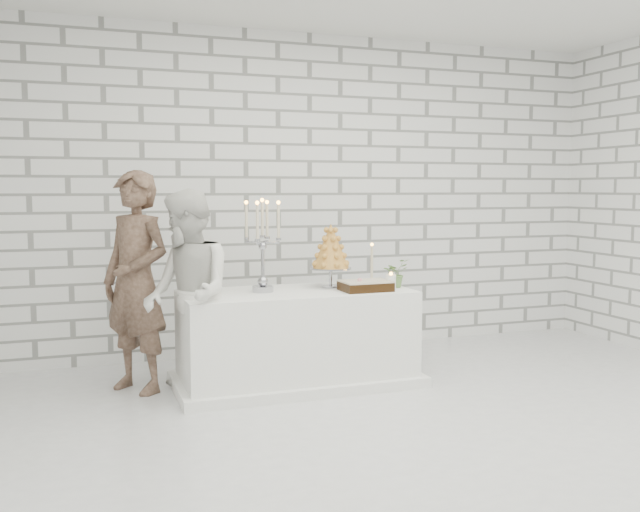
{
  "coord_description": "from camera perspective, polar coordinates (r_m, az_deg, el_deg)",
  "views": [
    {
      "loc": [
        -2.13,
        -3.83,
        1.55
      ],
      "look_at": [
        -0.4,
        1.06,
        1.05
      ],
      "focal_mm": 39.18,
      "sensor_mm": 36.0,
      "label": 1
    }
  ],
  "objects": [
    {
      "name": "ground",
      "position": [
        4.65,
        9.38,
        -14.05
      ],
      "size": [
        6.0,
        5.0,
        0.01
      ],
      "primitive_type": "cube",
      "color": "silver",
      "rests_on": "ground"
    },
    {
      "name": "wall_back",
      "position": [
        6.68,
        -0.85,
        5.09
      ],
      "size": [
        6.0,
        0.01,
        3.0
      ],
      "primitive_type": "cube",
      "color": "white",
      "rests_on": "ground"
    },
    {
      "name": "cake_table",
      "position": [
        5.57,
        -1.93,
        -6.68
      ],
      "size": [
        1.8,
        0.8,
        0.75
      ],
      "primitive_type": "cube",
      "color": "white",
      "rests_on": "ground"
    },
    {
      "name": "groom",
      "position": [
        5.49,
        -14.78,
        -2.04
      ],
      "size": [
        0.71,
        0.73,
        1.69
      ],
      "primitive_type": "imported",
      "rotation": [
        0.0,
        0.0,
        -0.88
      ],
      "color": "#3D2A21",
      "rests_on": "ground"
    },
    {
      "name": "bride",
      "position": [
        5.18,
        -10.78,
        -3.17
      ],
      "size": [
        0.68,
        0.82,
        1.55
      ],
      "primitive_type": "imported",
      "rotation": [
        0.0,
        0.0,
        -1.44
      ],
      "color": "white",
      "rests_on": "ground"
    },
    {
      "name": "candelabra",
      "position": [
        5.42,
        -4.71,
        0.88
      ],
      "size": [
        0.36,
        0.36,
        0.73
      ],
      "primitive_type": null,
      "rotation": [
        0.0,
        0.0,
        0.23
      ],
      "color": "#9F9FA9",
      "rests_on": "cake_table"
    },
    {
      "name": "croquembouche",
      "position": [
        5.66,
        0.89,
        0.04
      ],
      "size": [
        0.41,
        0.41,
        0.52
      ],
      "primitive_type": null,
      "rotation": [
        0.0,
        0.0,
        0.25
      ],
      "color": "#B67931",
      "rests_on": "cake_table"
    },
    {
      "name": "chocolate_cake",
      "position": [
        5.5,
        3.74,
        -2.43
      ],
      "size": [
        0.38,
        0.28,
        0.08
      ],
      "primitive_type": "cube",
      "rotation": [
        0.0,
        0.0,
        0.01
      ],
      "color": "black",
      "rests_on": "cake_table"
    },
    {
      "name": "pillar_candle",
      "position": [
        5.57,
        5.81,
        -2.16
      ],
      "size": [
        0.09,
        0.09,
        0.12
      ],
      "primitive_type": "cylinder",
      "rotation": [
        0.0,
        0.0,
        -0.16
      ],
      "color": "white",
      "rests_on": "cake_table"
    },
    {
      "name": "extra_taper",
      "position": [
        5.93,
        4.25,
        -0.69
      ],
      "size": [
        0.07,
        0.07,
        0.32
      ],
      "primitive_type": "cylinder",
      "rotation": [
        0.0,
        0.0,
        0.21
      ],
      "color": "beige",
      "rests_on": "cake_table"
    },
    {
      "name": "flowers",
      "position": [
        5.72,
        6.17,
        -1.39
      ],
      "size": [
        0.26,
        0.24,
        0.23
      ],
      "primitive_type": "imported",
      "rotation": [
        0.0,
        0.0,
        0.34
      ],
      "color": "#58844A",
      "rests_on": "cake_table"
    }
  ]
}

